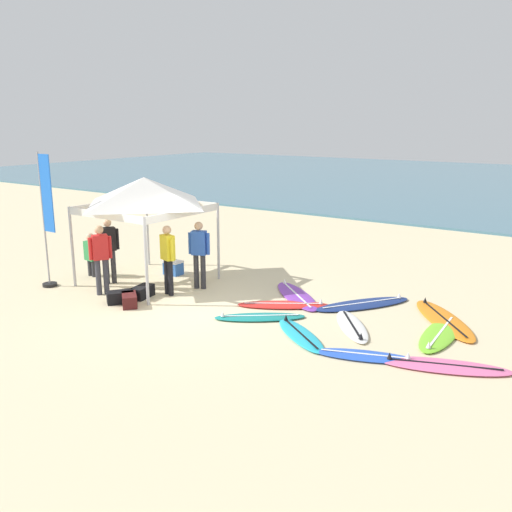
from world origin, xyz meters
TOP-DOWN VIEW (x-y plane):
  - ground_plane at (0.00, 0.00)m, footprint 80.00×80.00m
  - sea at (0.00, 30.63)m, footprint 80.00×36.00m
  - canopy_tent at (-2.24, 0.98)m, footprint 2.74×2.74m
  - surfboard_orange at (4.99, 2.46)m, footprint 2.14×2.41m
  - surfboard_purple at (1.60, 2.10)m, footprint 2.16×1.99m
  - surfboard_pink at (5.64, 0.17)m, footprint 2.30×1.35m
  - surfboard_navy at (3.17, 2.43)m, footprint 1.91×2.37m
  - surfboard_teal at (1.69, 0.37)m, footprint 1.86×1.61m
  - surfboard_cyan at (2.91, 0.00)m, footprint 1.82×1.54m
  - surfboard_white at (3.55, 1.00)m, footprint 1.53×1.78m
  - surfboard_blue at (4.36, -0.20)m, footprint 1.89×1.09m
  - surfboard_lime at (5.16, 1.63)m, footprint 0.72×2.28m
  - surfboard_red at (1.69, 1.35)m, footprint 2.07×1.62m
  - person_black at (-2.99, 0.36)m, footprint 0.36×0.49m
  - person_blue at (-0.78, 1.33)m, footprint 0.51×0.35m
  - person_red at (-2.42, -0.38)m, footprint 0.37×0.48m
  - person_yellow at (-1.08, 0.52)m, footprint 0.53×0.32m
  - person_green at (-3.93, 0.53)m, footprint 0.55×0.25m
  - banner_flag at (-3.97, -0.71)m, footprint 0.60×0.36m
  - gear_bag_near_tent at (-1.58, -0.59)m, footprint 0.61×0.67m
  - gear_bag_by_pole at (-1.44, -0.02)m, footprint 0.42×0.65m
  - gear_bag_on_sand at (-1.23, -0.62)m, footprint 0.67×0.63m
  - cooler_box at (-2.23, 1.91)m, footprint 0.50×0.36m

SIDE VIEW (x-z plane):
  - ground_plane at x=0.00m, z-range 0.00..0.00m
  - surfboard_orange at x=4.99m, z-range -0.06..0.13m
  - surfboard_navy at x=3.17m, z-range -0.06..0.13m
  - surfboard_purple at x=1.60m, z-range -0.06..0.13m
  - surfboard_lime at x=5.16m, z-range -0.06..0.13m
  - surfboard_pink at x=5.64m, z-range -0.06..0.13m
  - surfboard_red at x=1.69m, z-range -0.06..0.13m
  - surfboard_teal at x=1.69m, z-range -0.06..0.13m
  - surfboard_cyan at x=2.91m, z-range -0.06..0.13m
  - surfboard_white at x=3.55m, z-range -0.06..0.13m
  - surfboard_blue at x=4.36m, z-range -0.06..0.13m
  - sea at x=0.00m, z-range 0.00..0.10m
  - gear_bag_near_tent at x=-1.58m, z-range 0.00..0.28m
  - gear_bag_by_pole at x=-1.44m, z-range 0.00..0.28m
  - gear_bag_on_sand at x=-1.23m, z-range 0.00..0.28m
  - cooler_box at x=-2.23m, z-range 0.00..0.39m
  - person_green at x=-3.93m, z-range 0.06..1.26m
  - person_black at x=-2.99m, z-range 0.13..1.84m
  - person_blue at x=-0.78m, z-range 0.13..1.84m
  - person_red at x=-2.42m, z-range 0.13..1.84m
  - person_yellow at x=-1.08m, z-range 0.13..1.84m
  - banner_flag at x=-3.97m, z-range -0.13..3.27m
  - canopy_tent at x=-2.24m, z-range 1.01..3.76m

